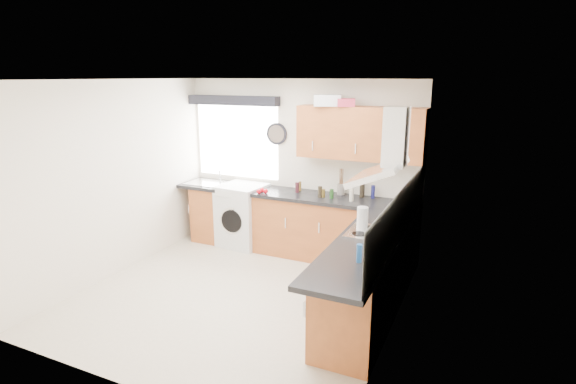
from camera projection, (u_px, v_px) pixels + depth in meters
The scene contains 35 objects.
ground_plane at pixel (239, 295), 5.36m from camera, with size 3.60×3.60×0.00m, color beige.
ceiling at pixel (233, 80), 4.73m from camera, with size 3.60×3.60×0.02m, color white.
wall_back at pixel (299, 166), 6.63m from camera, with size 3.60×0.02×2.50m, color silver.
wall_front at pixel (116, 248), 3.46m from camera, with size 3.60×0.02×2.50m, color silver.
wall_left at pixel (116, 179), 5.77m from camera, with size 0.02×3.60×2.50m, color silver.
wall_right at pixel (398, 214), 4.32m from camera, with size 0.02×3.60×2.50m, color silver.
window at pixel (237, 141), 6.97m from camera, with size 1.40×0.02×1.10m, color silver.
window_blind at pixel (233, 100), 6.73m from camera, with size 1.50×0.18×0.14m, color black.
splashback at pixel (402, 212), 4.60m from camera, with size 0.01×3.00×0.54m, color white.
base_cab_back at pixel (285, 223), 6.62m from camera, with size 3.00×0.58×0.86m, color brown.
base_cab_corner at pixel (394, 239), 5.97m from camera, with size 0.60×0.60×0.86m, color brown.
base_cab_right at pixel (368, 280), 4.77m from camera, with size 0.58×2.10×0.86m, color brown.
worktop_back at pixel (291, 194), 6.46m from camera, with size 3.60×0.62×0.05m, color black.
worktop_right at pixel (365, 245), 4.53m from camera, with size 0.62×2.42×0.05m, color black.
sink at pixel (213, 181), 6.97m from camera, with size 0.84×0.46×0.10m, color silver, non-canonical shape.
oven at pixel (371, 275), 4.91m from camera, with size 0.56×0.58×0.85m, color black.
hob_plate at pixel (373, 233), 4.79m from camera, with size 0.52×0.52×0.01m, color silver.
extractor_hood at pixel (387, 154), 4.53m from camera, with size 0.52×0.78×0.66m, color silver, non-canonical shape.
upper_cabinets at pixel (360, 133), 5.95m from camera, with size 1.70×0.35×0.70m, color brown.
washing_machine at pixel (243, 215), 6.86m from camera, with size 0.64×0.62×0.94m, color silver.
wall_clock at pixel (276, 134), 6.62m from camera, with size 0.32×0.32×0.04m, color black.
casserole at pixel (327, 100), 5.93m from camera, with size 0.35×0.25×0.15m, color silver.
storage_box at pixel (346, 103), 5.83m from camera, with size 0.22×0.19×0.10m, color #AA293E.
utensil_pot at pixel (341, 189), 6.33m from camera, with size 0.11×0.11×0.15m, color slate.
kitchen_roll at pixel (362, 219), 4.85m from camera, with size 0.12×0.12×0.26m, color silver.
tomato_cluster at pixel (262, 191), 6.41m from camera, with size 0.15×0.15×0.07m, color red, non-canonical shape.
jar_0 at pixel (320, 192), 6.18m from camera, with size 0.06×0.06×0.16m, color black.
jar_1 at pixel (373, 192), 6.13m from camera, with size 0.05×0.05×0.18m, color #16174D.
jar_2 at pixel (362, 189), 6.19m from camera, with size 0.07×0.07×0.22m, color black.
jar_3 at pixel (297, 187), 6.45m from camera, with size 0.06×0.06×0.15m, color #361319.
jar_4 at pixel (300, 186), 6.55m from camera, with size 0.04×0.04×0.13m, color brown.
jar_5 at pixel (332, 194), 6.13m from camera, with size 0.06×0.06×0.13m, color #193D16.
jar_6 at pixel (323, 193), 6.20m from camera, with size 0.07×0.07×0.11m, color brown.
jar_7 at pixel (352, 194), 5.98m from camera, with size 0.06×0.06×0.19m, color #BAB19E.
bottle_0 at pixel (359, 253), 4.03m from camera, with size 0.05×0.05×0.17m, color navy.
Camera 1 is at (2.56, -4.19, 2.54)m, focal length 28.00 mm.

